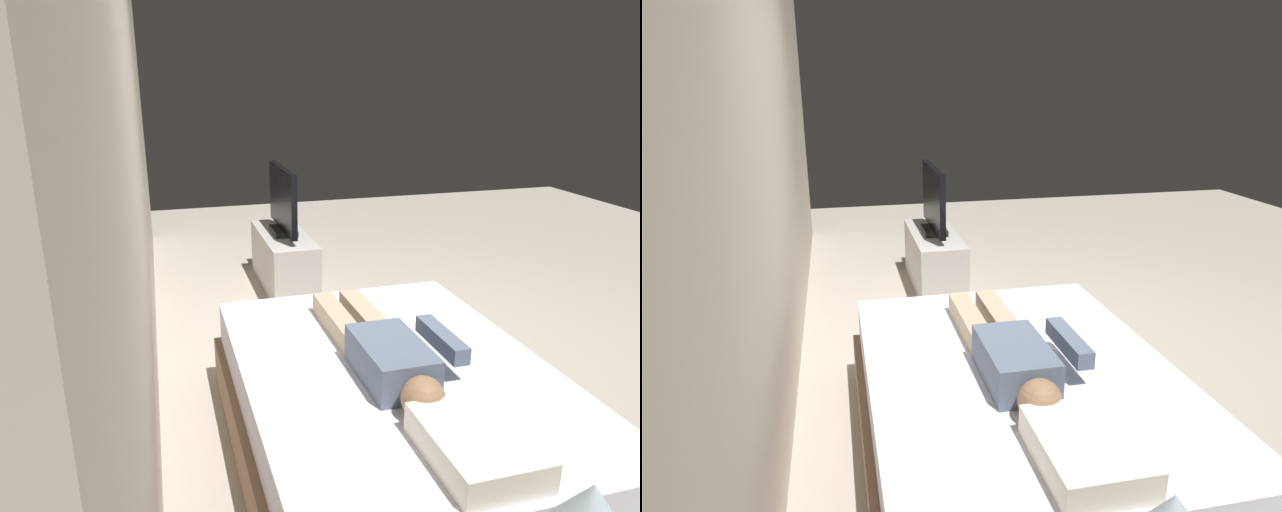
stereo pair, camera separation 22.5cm
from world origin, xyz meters
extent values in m
plane|color=#ADA393|center=(0.00, 0.00, 0.00)|extent=(10.00, 10.00, 0.00)
cube|color=beige|center=(0.40, 1.60, 1.40)|extent=(6.40, 0.10, 2.80)
cube|color=brown|center=(-1.03, 0.44, 0.15)|extent=(2.09, 1.50, 0.30)
cube|color=white|center=(-1.03, 0.44, 0.42)|extent=(2.01, 1.42, 0.24)
cube|color=silver|center=(-1.75, 0.44, 0.60)|extent=(0.48, 0.34, 0.12)
cube|color=slate|center=(-1.13, 0.51, 0.63)|extent=(0.48, 0.28, 0.18)
sphere|color=#936B4C|center=(-1.46, 0.51, 0.63)|extent=(0.18, 0.18, 0.18)
cube|color=tan|center=(-0.59, 0.43, 0.60)|extent=(0.60, 0.11, 0.11)
cube|color=tan|center=(-0.59, 0.59, 0.60)|extent=(0.60, 0.11, 0.11)
cube|color=slate|center=(-1.07, 0.23, 0.67)|extent=(0.40, 0.08, 0.08)
cube|color=black|center=(-0.85, 0.09, 0.55)|extent=(0.15, 0.04, 0.02)
cube|color=#B7B2AD|center=(1.55, 0.41, 0.25)|extent=(1.10, 0.40, 0.50)
cube|color=black|center=(1.55, 0.41, 0.53)|extent=(0.32, 0.20, 0.05)
cube|color=black|center=(1.55, 0.41, 0.82)|extent=(0.88, 0.05, 0.54)
cone|color=silver|center=(-2.37, 0.52, 0.86)|extent=(0.22, 0.22, 0.16)
camera|label=1|loc=(-3.28, 1.46, 1.87)|focal=32.44mm
camera|label=2|loc=(-3.34, 1.24, 1.87)|focal=32.44mm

